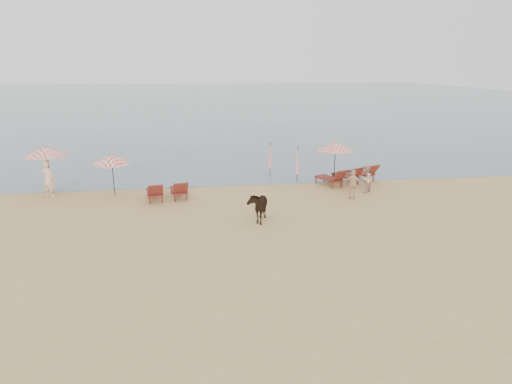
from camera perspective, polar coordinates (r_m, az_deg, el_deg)
The scene contains 13 objects.
ground at distance 14.42m, azimuth 2.70°, elevation -9.84°, with size 120.00×120.00×0.00m, color tan.
sea at distance 92.95m, azimuth -6.36°, elevation 12.48°, with size 160.00×140.00×0.06m, color #51606B.
lounger_cluster_left at distance 21.52m, azimuth -11.78°, elevation 0.17°, with size 2.19×2.13×0.68m.
lounger_cluster_right at distance 24.62m, azimuth 12.23°, elevation 2.25°, with size 3.70×3.04×0.71m.
umbrella_open_left_a at distance 24.24m, azimuth -26.15°, elevation 4.90°, with size 2.17×2.17×2.47m.
umbrella_open_left_b at distance 22.58m, azimuth -18.72°, elevation 4.19°, with size 1.74×1.77×2.21m.
umbrella_open_right at distance 23.58m, azimuth 10.56°, elevation 6.01°, with size 2.01×2.01×2.46m.
umbrella_closed_left at distance 25.46m, azimuth 1.91°, elevation 4.92°, with size 0.25×0.25×2.08m.
umbrella_closed_right at distance 24.15m, azimuth 5.57°, elevation 4.22°, with size 0.25×0.25×2.09m.
cow at distance 18.20m, azimuth 0.26°, elevation -1.82°, with size 0.72×1.59×1.34m, color black.
beachgoer_left at distance 23.78m, azimuth -25.97°, elevation 1.57°, with size 0.69×0.45×1.89m, color #E2B48D.
beachgoer_right_a at distance 22.99m, azimuth 14.46°, elevation 1.72°, with size 0.71×0.56×1.47m, color tan.
beachgoer_right_b at distance 21.64m, azimuth 12.80°, elevation 0.96°, with size 0.87×0.36×1.49m, color tan.
Camera 1 is at (-2.39, -12.70, 6.40)m, focal length 30.00 mm.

